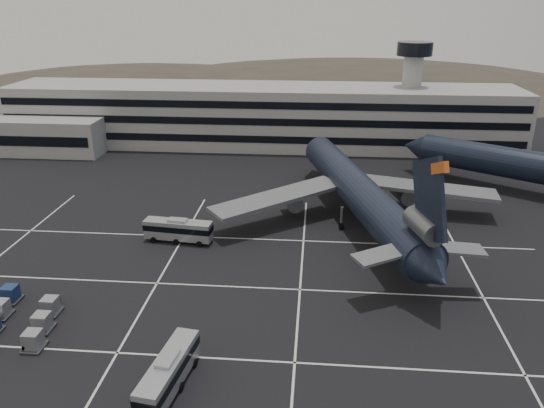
{
  "coord_description": "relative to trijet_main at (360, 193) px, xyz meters",
  "views": [
    {
      "loc": [
        13.47,
        -52.87,
        33.74
      ],
      "look_at": [
        7.18,
        19.76,
        5.0
      ],
      "focal_mm": 35.0,
      "sensor_mm": 36.0,
      "label": 1
    }
  ],
  "objects": [
    {
      "name": "ground",
      "position": [
        -20.38,
        -24.99,
        -5.25
      ],
      "size": [
        260.0,
        260.0,
        0.0
      ],
      "primitive_type": "plane",
      "color": "black",
      "rests_on": "ground"
    },
    {
      "name": "lane_markings",
      "position": [
        -19.43,
        -24.27,
        -5.24
      ],
      "size": [
        90.0,
        55.62,
        0.01
      ],
      "color": "silver",
      "rests_on": "ground"
    },
    {
      "name": "terminal",
      "position": [
        -23.32,
        46.15,
        1.68
      ],
      "size": [
        125.0,
        26.0,
        24.0
      ],
      "color": "gray",
      "rests_on": "ground"
    },
    {
      "name": "hills",
      "position": [
        -2.38,
        145.01,
        -17.32
      ],
      "size": [
        352.0,
        180.0,
        44.0
      ],
      "color": "#38332B",
      "rests_on": "ground"
    },
    {
      "name": "trijet_main",
      "position": [
        0.0,
        0.0,
        0.0
      ],
      "size": [
        45.88,
        56.9,
        18.08
      ],
      "rotation": [
        0.0,
        0.0,
        0.26
      ],
      "color": "black",
      "rests_on": "ground"
    },
    {
      "name": "bus_near",
      "position": [
        -19.66,
        -39.66,
        -3.32
      ],
      "size": [
        3.75,
        10.2,
        3.52
      ],
      "rotation": [
        0.0,
        0.0,
        -0.15
      ],
      "color": "#9A9CA2",
      "rests_on": "ground"
    },
    {
      "name": "bus_far",
      "position": [
        -26.65,
        -8.74,
        -3.31
      ],
      "size": [
        10.26,
        3.45,
        3.55
      ],
      "rotation": [
        0.0,
        0.0,
        1.46
      ],
      "color": "#9A9CA2",
      "rests_on": "ground"
    },
    {
      "name": "tug_a",
      "position": [
        -36.67,
        -27.35,
        -4.67
      ],
      "size": [
        1.87,
        2.32,
        1.3
      ],
      "rotation": [
        0.0,
        0.0,
        0.37
      ],
      "color": "silver",
      "rests_on": "ground"
    },
    {
      "name": "uld_cluster",
      "position": [
        -38.95,
        -31.55,
        -4.28
      ],
      "size": [
        9.72,
        12.24,
        1.99
      ],
      "rotation": [
        0.0,
        0.0,
        0.2
      ],
      "color": "#2D2D30",
      "rests_on": "ground"
    }
  ]
}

